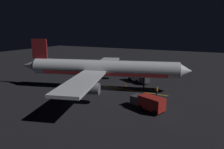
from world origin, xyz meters
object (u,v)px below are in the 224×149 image
(ground_crew_worker, at_px, (157,91))
(traffic_cone_near_right, at_px, (126,85))
(baggage_truck, at_px, (149,103))
(airliner, at_px, (101,69))
(catering_truck, at_px, (138,77))
(traffic_cone_under_wing, at_px, (116,87))
(traffic_cone_near_left, at_px, (116,90))

(ground_crew_worker, relative_size, traffic_cone_near_right, 3.16)
(traffic_cone_near_right, bearing_deg, baggage_truck, 37.32)
(airliner, xyz_separation_m, traffic_cone_near_right, (-4.29, 4.15, -4.28))
(airliner, distance_m, traffic_cone_near_right, 7.34)
(baggage_truck, distance_m, ground_crew_worker, 8.51)
(baggage_truck, bearing_deg, ground_crew_worker, -174.96)
(traffic_cone_near_right, bearing_deg, airliner, -44.03)
(catering_truck, bearing_deg, traffic_cone_under_wing, -20.93)
(airliner, bearing_deg, traffic_cone_under_wing, 126.83)
(traffic_cone_near_right, bearing_deg, traffic_cone_under_wing, -32.52)
(catering_truck, bearing_deg, airliner, -30.68)
(ground_crew_worker, bearing_deg, traffic_cone_under_wing, -94.32)
(airliner, relative_size, baggage_truck, 6.00)
(catering_truck, distance_m, traffic_cone_near_left, 9.15)
(ground_crew_worker, height_order, traffic_cone_near_right, ground_crew_worker)
(traffic_cone_near_left, bearing_deg, traffic_cone_near_right, 172.64)
(catering_truck, height_order, traffic_cone_near_right, catering_truck)
(catering_truck, xyz_separation_m, traffic_cone_near_right, (4.85, -1.28, -1.02))
(airliner, relative_size, traffic_cone_near_right, 67.65)
(baggage_truck, xyz_separation_m, traffic_cone_near_left, (-7.39, -9.25, -1.02))
(traffic_cone_under_wing, bearing_deg, traffic_cone_near_right, 147.48)
(catering_truck, relative_size, ground_crew_worker, 3.58)
(baggage_truck, bearing_deg, traffic_cone_near_left, -128.62)
(ground_crew_worker, bearing_deg, catering_truck, -139.44)
(airliner, xyz_separation_m, ground_crew_worker, (-1.31, 12.12, -3.64))
(airliner, height_order, traffic_cone_near_left, airliner)
(airliner, distance_m, ground_crew_worker, 12.73)
(airliner, relative_size, catering_truck, 5.98)
(ground_crew_worker, height_order, traffic_cone_under_wing, ground_crew_worker)
(traffic_cone_near_right, height_order, traffic_cone_under_wing, same)
(airliner, bearing_deg, catering_truck, 149.32)
(baggage_truck, relative_size, traffic_cone_near_left, 11.28)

